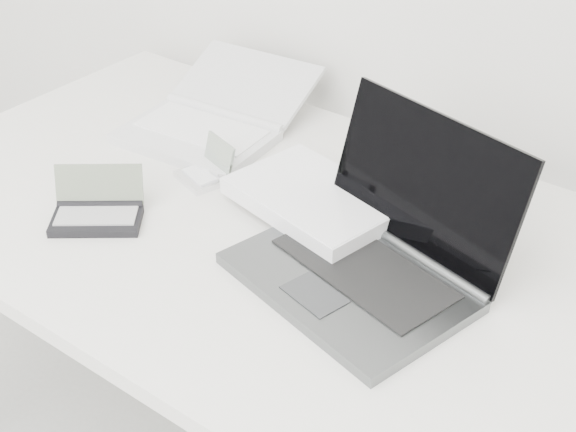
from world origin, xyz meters
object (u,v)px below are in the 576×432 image
Objects in this scene: desk at (317,264)px; laptop_large at (347,230)px; palmtop_charcoal at (97,211)px; netbook_open_white at (211,121)px.

laptop_large is (0.05, 0.01, 0.08)m from desk.
netbook_open_white is at bearing 61.73° from palmtop_charcoal.
palmtop_charcoal reaches higher than desk.
palmtop_charcoal is at bearing -153.04° from desk.
desk is at bearing -10.56° from palmtop_charcoal.
laptop_large is 1.34× the size of netbook_open_white.
desk is 0.44m from netbook_open_white.
netbook_open_white is 0.36m from palmtop_charcoal.
palmtop_charcoal is at bearing -140.72° from laptop_large.
palmtop_charcoal is (0.06, -0.35, -0.01)m from netbook_open_white.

